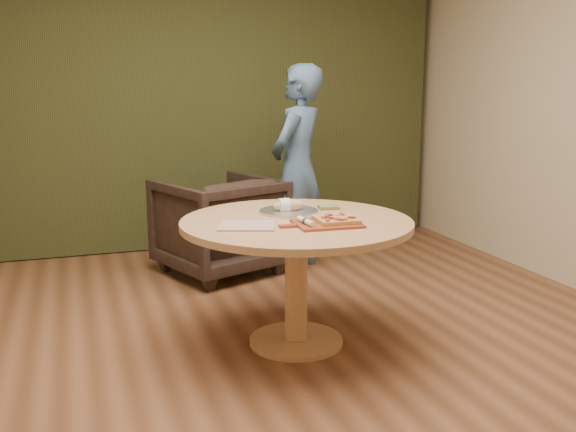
{
  "coord_description": "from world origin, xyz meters",
  "views": [
    {
      "loc": [
        -1.01,
        -2.96,
        1.52
      ],
      "look_at": [
        0.08,
        0.25,
        0.81
      ],
      "focal_mm": 40.0,
      "sensor_mm": 36.0,
      "label": 1
    }
  ],
  "objects_px": {
    "serving_tray": "(289,211)",
    "armchair": "(219,220)",
    "pedestal_table": "(296,243)",
    "flatbread_pizza": "(336,219)",
    "bread_roll": "(287,206)",
    "person_standing": "(298,169)",
    "pizza_paddle": "(325,224)",
    "cutlery_roll": "(306,221)"
  },
  "relations": [
    {
      "from": "serving_tray",
      "to": "armchair",
      "type": "xyz_separation_m",
      "value": [
        -0.13,
        1.36,
        -0.33
      ]
    },
    {
      "from": "pedestal_table",
      "to": "flatbread_pizza",
      "type": "relative_size",
      "value": 5.72
    },
    {
      "from": "bread_roll",
      "to": "person_standing",
      "type": "bearing_deg",
      "value": 67.8
    },
    {
      "from": "pizza_paddle",
      "to": "flatbread_pizza",
      "type": "height_order",
      "value": "flatbread_pizza"
    },
    {
      "from": "flatbread_pizza",
      "to": "serving_tray",
      "type": "height_order",
      "value": "flatbread_pizza"
    },
    {
      "from": "serving_tray",
      "to": "bread_roll",
      "type": "distance_m",
      "value": 0.04
    },
    {
      "from": "serving_tray",
      "to": "armchair",
      "type": "height_order",
      "value": "armchair"
    },
    {
      "from": "pedestal_table",
      "to": "flatbread_pizza",
      "type": "distance_m",
      "value": 0.3
    },
    {
      "from": "armchair",
      "to": "person_standing",
      "type": "relative_size",
      "value": 0.52
    },
    {
      "from": "cutlery_roll",
      "to": "serving_tray",
      "type": "bearing_deg",
      "value": 79.25
    },
    {
      "from": "serving_tray",
      "to": "bread_roll",
      "type": "relative_size",
      "value": 1.84
    },
    {
      "from": "pedestal_table",
      "to": "armchair",
      "type": "distance_m",
      "value": 1.58
    },
    {
      "from": "bread_roll",
      "to": "armchair",
      "type": "bearing_deg",
      "value": 95.05
    },
    {
      "from": "pedestal_table",
      "to": "armchair",
      "type": "bearing_deg",
      "value": 93.87
    },
    {
      "from": "serving_tray",
      "to": "armchair",
      "type": "bearing_deg",
      "value": 95.42
    },
    {
      "from": "pizza_paddle",
      "to": "flatbread_pizza",
      "type": "xyz_separation_m",
      "value": [
        0.07,
        -0.0,
        0.02
      ]
    },
    {
      "from": "cutlery_roll",
      "to": "bread_roll",
      "type": "height_order",
      "value": "bread_roll"
    },
    {
      "from": "pizza_paddle",
      "to": "flatbread_pizza",
      "type": "bearing_deg",
      "value": 2.86
    },
    {
      "from": "cutlery_roll",
      "to": "person_standing",
      "type": "xyz_separation_m",
      "value": [
        0.55,
        1.66,
        0.05
      ]
    },
    {
      "from": "cutlery_roll",
      "to": "flatbread_pizza",
      "type": "bearing_deg",
      "value": -4.71
    },
    {
      "from": "serving_tray",
      "to": "armchair",
      "type": "distance_m",
      "value": 1.4
    },
    {
      "from": "flatbread_pizza",
      "to": "cutlery_roll",
      "type": "relative_size",
      "value": 1.16
    },
    {
      "from": "flatbread_pizza",
      "to": "serving_tray",
      "type": "bearing_deg",
      "value": 110.25
    },
    {
      "from": "bread_roll",
      "to": "flatbread_pizza",
      "type": "bearing_deg",
      "value": -68.61
    },
    {
      "from": "pizza_paddle",
      "to": "bread_roll",
      "type": "distance_m",
      "value": 0.4
    },
    {
      "from": "pizza_paddle",
      "to": "pedestal_table",
      "type": "bearing_deg",
      "value": 121.86
    },
    {
      "from": "flatbread_pizza",
      "to": "cutlery_roll",
      "type": "bearing_deg",
      "value": -179.27
    },
    {
      "from": "pizza_paddle",
      "to": "flatbread_pizza",
      "type": "distance_m",
      "value": 0.07
    },
    {
      "from": "bread_roll",
      "to": "serving_tray",
      "type": "bearing_deg",
      "value": 0.0
    },
    {
      "from": "serving_tray",
      "to": "pizza_paddle",
      "type": "bearing_deg",
      "value": -78.62
    },
    {
      "from": "pizza_paddle",
      "to": "serving_tray",
      "type": "bearing_deg",
      "value": 104.54
    },
    {
      "from": "pedestal_table",
      "to": "person_standing",
      "type": "distance_m",
      "value": 1.59
    },
    {
      "from": "armchair",
      "to": "person_standing",
      "type": "height_order",
      "value": "person_standing"
    },
    {
      "from": "pizza_paddle",
      "to": "flatbread_pizza",
      "type": "relative_size",
      "value": 1.96
    },
    {
      "from": "pedestal_table",
      "to": "person_standing",
      "type": "relative_size",
      "value": 0.8
    },
    {
      "from": "pizza_paddle",
      "to": "armchair",
      "type": "xyz_separation_m",
      "value": [
        -0.21,
        1.75,
        -0.33
      ]
    },
    {
      "from": "pedestal_table",
      "to": "bread_roll",
      "type": "bearing_deg",
      "value": 85.93
    },
    {
      "from": "pizza_paddle",
      "to": "cutlery_roll",
      "type": "height_order",
      "value": "cutlery_roll"
    },
    {
      "from": "pedestal_table",
      "to": "cutlery_roll",
      "type": "relative_size",
      "value": 6.65
    },
    {
      "from": "pizza_paddle",
      "to": "serving_tray",
      "type": "relative_size",
      "value": 1.27
    },
    {
      "from": "pedestal_table",
      "to": "cutlery_roll",
      "type": "distance_m",
      "value": 0.25
    },
    {
      "from": "pedestal_table",
      "to": "pizza_paddle",
      "type": "distance_m",
      "value": 0.26
    }
  ]
}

